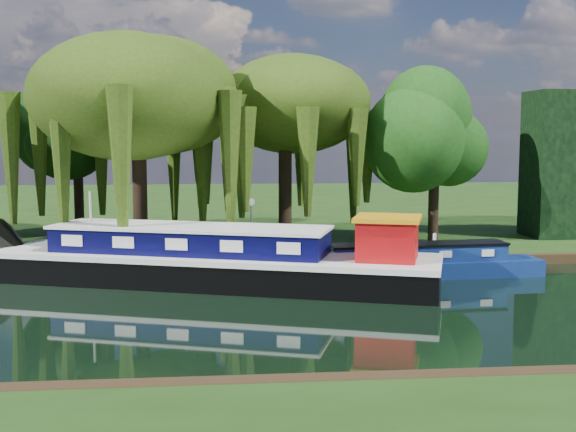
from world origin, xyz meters
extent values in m
plane|color=black|center=(0.00, 0.00, 0.00)|extent=(120.00, 120.00, 0.00)
cube|color=black|center=(0.00, 34.00, 0.23)|extent=(120.00, 52.00, 0.45)
cube|color=black|center=(-1.28, 4.87, 0.45)|extent=(18.44, 9.56, 1.21)
cube|color=silver|center=(-1.28, 4.87, 1.16)|extent=(18.56, 9.67, 0.22)
cube|color=#060533|center=(-2.23, 5.19, 1.75)|extent=(11.56, 6.31, 0.96)
cube|color=silver|center=(-2.23, 5.19, 2.29)|extent=(11.81, 6.57, 0.12)
cube|color=#980B0D|center=(5.39, 2.64, 2.03)|extent=(2.80, 2.80, 1.51)
cube|color=orange|center=(5.39, 2.64, 2.87)|extent=(3.12, 3.12, 0.16)
cylinder|color=silver|center=(-6.42, 6.60, 2.48)|extent=(0.10, 0.10, 2.41)
cube|color=navy|center=(7.39, 5.42, 0.30)|extent=(10.91, 2.64, 0.81)
cube|color=navy|center=(7.39, 5.42, 1.04)|extent=(7.64, 1.94, 0.68)
cube|color=black|center=(7.39, 5.42, 1.42)|extent=(7.74, 2.04, 0.09)
cube|color=silver|center=(4.62, 4.51, 1.07)|extent=(0.54, 0.09, 0.29)
cube|color=silver|center=(6.51, 4.65, 1.07)|extent=(0.54, 0.09, 0.29)
cube|color=silver|center=(8.39, 4.80, 1.07)|extent=(0.54, 0.09, 0.29)
cube|color=silver|center=(10.28, 4.95, 1.07)|extent=(0.54, 0.09, 0.29)
cylinder|color=black|center=(-4.86, 11.13, 3.41)|extent=(0.77, 0.77, 5.91)
ellipsoid|color=#2C3E0D|center=(-4.86, 11.13, 7.67)|extent=(8.25, 8.25, 5.33)
cylinder|color=black|center=(2.46, 13.83, 3.16)|extent=(0.77, 0.77, 5.42)
ellipsoid|color=#2C3E0D|center=(2.46, 13.83, 7.08)|extent=(7.41, 7.41, 4.79)
cylinder|color=black|center=(-9.02, 17.70, 3.41)|extent=(0.48, 0.48, 5.93)
ellipsoid|color=black|center=(-9.02, 17.70, 5.84)|extent=(4.74, 4.74, 4.74)
cylinder|color=black|center=(10.23, 12.75, 3.44)|extent=(0.59, 0.59, 5.98)
ellipsoid|color=#183E0F|center=(10.23, 12.75, 5.89)|extent=(4.78, 4.78, 4.78)
cylinder|color=silver|center=(0.50, 10.50, 1.55)|extent=(0.10, 0.10, 2.20)
sphere|color=white|center=(0.50, 10.50, 2.83)|extent=(0.36, 0.36, 0.36)
cylinder|color=silver|center=(-10.00, 8.40, 0.95)|extent=(0.16, 0.16, 1.00)
cylinder|color=silver|center=(-4.00, 8.40, 0.95)|extent=(0.16, 0.16, 1.00)
cylinder|color=silver|center=(3.00, 8.40, 0.95)|extent=(0.16, 0.16, 1.00)
cylinder|color=silver|center=(9.00, 8.40, 0.95)|extent=(0.16, 0.16, 1.00)
camera|label=1|loc=(-0.97, -24.22, 5.99)|focal=45.00mm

